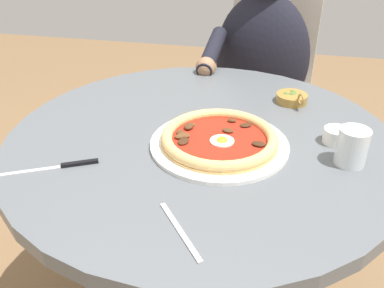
# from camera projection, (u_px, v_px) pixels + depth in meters

# --- Properties ---
(dining_table) EXTENTS (0.99, 0.99, 0.74)m
(dining_table) POSITION_uv_depth(u_px,v_px,m) (201.00, 178.00, 1.14)
(dining_table) COLOR #565B60
(dining_table) RESTS_ON ground
(pizza_on_plate) EXTENTS (0.34, 0.34, 0.04)m
(pizza_on_plate) POSITION_uv_depth(u_px,v_px,m) (219.00, 140.00, 1.02)
(pizza_on_plate) COLOR white
(pizza_on_plate) RESTS_ON dining_table
(water_glass) EXTENTS (0.07, 0.07, 0.09)m
(water_glass) POSITION_uv_depth(u_px,v_px,m) (352.00, 149.00, 0.94)
(water_glass) COLOR silver
(water_glass) RESTS_ON dining_table
(steak_knife) EXTENTS (0.20, 0.11, 0.01)m
(steak_knife) POSITION_uv_depth(u_px,v_px,m) (64.00, 166.00, 0.94)
(steak_knife) COLOR silver
(steak_knife) RESTS_ON dining_table
(ramekin_capers) EXTENTS (0.06, 0.06, 0.04)m
(ramekin_capers) POSITION_uv_depth(u_px,v_px,m) (336.00, 135.00, 1.03)
(ramekin_capers) COLOR white
(ramekin_capers) RESTS_ON dining_table
(olive_pan) EXTENTS (0.09, 0.11, 0.05)m
(olive_pan) POSITION_uv_depth(u_px,v_px,m) (292.00, 98.00, 1.24)
(olive_pan) COLOR olive
(olive_pan) RESTS_ON dining_table
(fork_utensil) EXTENTS (0.11, 0.14, 0.00)m
(fork_utensil) POSITION_uv_depth(u_px,v_px,m) (180.00, 231.00, 0.76)
(fork_utensil) COLOR #BCBCC1
(fork_utensil) RESTS_ON dining_table
(diner_person) EXTENTS (0.41, 0.49, 1.13)m
(diner_person) POSITION_uv_depth(u_px,v_px,m) (257.00, 104.00, 1.78)
(diner_person) COLOR #282833
(diner_person) RESTS_ON ground
(cafe_chair_diner) EXTENTS (0.47, 0.47, 0.90)m
(cafe_chair_diner) POSITION_uv_depth(u_px,v_px,m) (265.00, 84.00, 1.88)
(cafe_chair_diner) COLOR beige
(cafe_chair_diner) RESTS_ON ground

